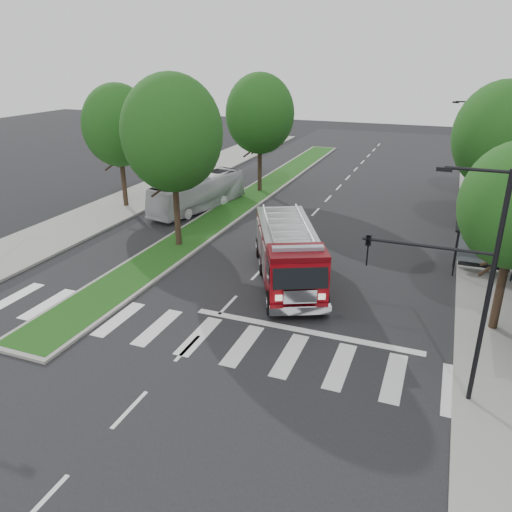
% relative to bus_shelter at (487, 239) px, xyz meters
% --- Properties ---
extents(ground, '(140.00, 140.00, 0.00)m').
position_rel_bus_shelter_xyz_m(ground, '(-11.20, -8.15, -2.04)').
color(ground, black).
rests_on(ground, ground).
extents(sidewalk_right, '(5.00, 80.00, 0.15)m').
position_rel_bus_shelter_xyz_m(sidewalk_right, '(1.30, 1.85, -1.96)').
color(sidewalk_right, gray).
rests_on(sidewalk_right, ground).
extents(sidewalk_left, '(5.00, 80.00, 0.15)m').
position_rel_bus_shelter_xyz_m(sidewalk_left, '(-25.70, 1.85, -1.96)').
color(sidewalk_left, gray).
rests_on(sidewalk_left, ground).
extents(median, '(3.00, 50.00, 0.15)m').
position_rel_bus_shelter_xyz_m(median, '(-17.20, 9.85, -1.96)').
color(median, gray).
rests_on(median, ground).
extents(bus_shelter, '(3.20, 1.60, 2.61)m').
position_rel_bus_shelter_xyz_m(bus_shelter, '(0.00, 0.00, 0.00)').
color(bus_shelter, black).
rests_on(bus_shelter, ground).
extents(tree_right_mid, '(5.60, 5.60, 9.72)m').
position_rel_bus_shelter_xyz_m(tree_right_mid, '(0.30, 5.85, 4.45)').
color(tree_right_mid, black).
rests_on(tree_right_mid, ground).
extents(tree_right_far, '(5.00, 5.00, 8.73)m').
position_rel_bus_shelter_xyz_m(tree_right_far, '(0.30, 15.85, 3.80)').
color(tree_right_far, black).
rests_on(tree_right_far, ground).
extents(tree_median_near, '(5.80, 5.80, 10.16)m').
position_rel_bus_shelter_xyz_m(tree_median_near, '(-17.20, -2.15, 4.77)').
color(tree_median_near, black).
rests_on(tree_median_near, ground).
extents(tree_median_far, '(5.60, 5.60, 9.72)m').
position_rel_bus_shelter_xyz_m(tree_median_far, '(-17.20, 11.85, 4.45)').
color(tree_median_far, black).
rests_on(tree_median_far, ground).
extents(tree_left_mid, '(5.20, 5.20, 9.16)m').
position_rel_bus_shelter_xyz_m(tree_left_mid, '(-25.20, 3.85, 4.12)').
color(tree_left_mid, black).
rests_on(tree_left_mid, ground).
extents(streetlight_right_near, '(4.08, 0.22, 8.00)m').
position_rel_bus_shelter_xyz_m(streetlight_right_near, '(-1.59, -11.65, 2.63)').
color(streetlight_right_near, black).
rests_on(streetlight_right_near, ground).
extents(streetlight_right_far, '(2.11, 0.20, 8.00)m').
position_rel_bus_shelter_xyz_m(streetlight_right_far, '(-0.85, 11.85, 2.44)').
color(streetlight_right_far, black).
rests_on(streetlight_right_far, ground).
extents(fire_engine, '(6.23, 9.30, 3.13)m').
position_rel_bus_shelter_xyz_m(fire_engine, '(-9.44, -4.52, -0.54)').
color(fire_engine, '#560409').
rests_on(fire_engine, ground).
extents(city_bus, '(4.07, 9.45, 2.56)m').
position_rel_bus_shelter_xyz_m(city_bus, '(-19.70, 5.42, -0.76)').
color(city_bus, silver).
rests_on(city_bus, ground).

